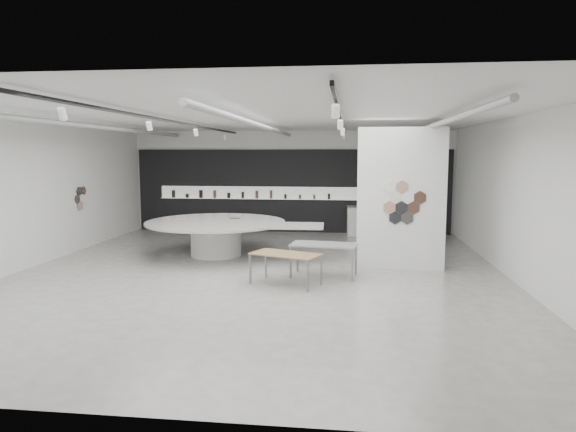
# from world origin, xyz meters

# --- Properties ---
(room) EXTENTS (12.02, 14.02, 3.82)m
(room) POSITION_xyz_m (-0.09, -0.00, 2.07)
(room) COLOR #AAA7A0
(room) RESTS_ON ground
(back_wall_display) EXTENTS (11.80, 0.27, 3.10)m
(back_wall_display) POSITION_xyz_m (-0.08, 6.93, 1.54)
(back_wall_display) COLOR black
(back_wall_display) RESTS_ON ground
(partition_column) EXTENTS (2.20, 0.38, 3.60)m
(partition_column) POSITION_xyz_m (3.50, 1.00, 1.80)
(partition_column) COLOR white
(partition_column) RESTS_ON ground
(display_island) EXTENTS (5.22, 4.14, 1.03)m
(display_island) POSITION_xyz_m (-1.53, 2.08, 0.66)
(display_island) COLOR white
(display_island) RESTS_ON ground
(sample_table_wood) EXTENTS (1.70, 1.27, 0.71)m
(sample_table_wood) POSITION_xyz_m (0.80, -0.97, 0.66)
(sample_table_wood) COLOR #99774F
(sample_table_wood) RESTS_ON ground
(sample_table_stone) EXTENTS (1.64, 0.98, 0.80)m
(sample_table_stone) POSITION_xyz_m (1.61, -0.10, 0.73)
(sample_table_stone) COLOR gray
(sample_table_stone) RESTS_ON ground
(kitchen_counter) EXTENTS (1.89, 0.84, 1.46)m
(kitchen_counter) POSITION_xyz_m (3.04, 6.52, 0.53)
(kitchen_counter) COLOR white
(kitchen_counter) RESTS_ON ground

